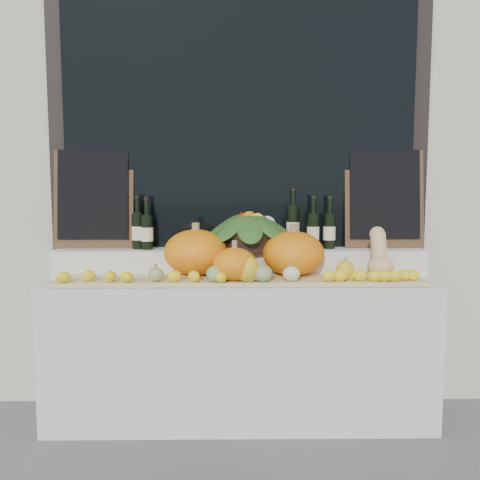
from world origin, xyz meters
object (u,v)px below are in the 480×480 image
butternut_squash (380,257)px  produce_bowl (249,230)px  pumpkin_left (196,252)px  wine_bottle_tall (293,226)px  pumpkin_right (293,253)px

butternut_squash → produce_bowl: produce_bowl is taller
pumpkin_left → produce_bowl: (0.32, 0.15, 0.12)m
produce_bowl → pumpkin_left: bearing=-154.6°
produce_bowl → wine_bottle_tall: 0.29m
pumpkin_left → pumpkin_right: 0.58m
wine_bottle_tall → pumpkin_left: bearing=-159.1°
wine_bottle_tall → butternut_squash: bearing=-35.4°
pumpkin_right → produce_bowl: bearing=145.2°
pumpkin_left → produce_bowl: size_ratio=0.64×
pumpkin_right → produce_bowl: 0.33m
pumpkin_right → pumpkin_left: bearing=177.6°
pumpkin_left → pumpkin_right: pumpkin_left is taller
butternut_squash → pumpkin_right: bearing=170.9°
pumpkin_left → produce_bowl: produce_bowl is taller
butternut_squash → produce_bowl: size_ratio=0.49×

